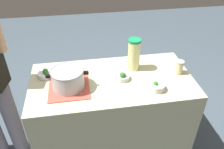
{
  "coord_description": "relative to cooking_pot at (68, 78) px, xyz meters",
  "views": [
    {
      "loc": [
        0.25,
        1.54,
        2.05
      ],
      "look_at": [
        0.0,
        0.0,
        0.94
      ],
      "focal_mm": 36.64,
      "sensor_mm": 36.0,
      "label": 1
    }
  ],
  "objects": [
    {
      "name": "dish_cloth",
      "position": [
        0.0,
        0.0,
        -0.09
      ],
      "size": [
        0.32,
        0.35,
        0.01
      ],
      "primitive_type": "cube",
      "color": "#BC4E40",
      "rests_on": "counter_slab"
    },
    {
      "name": "broccoli_bowl_back",
      "position": [
        -0.45,
        -0.04,
        -0.06
      ],
      "size": [
        0.13,
        0.13,
        0.08
      ],
      "color": "silver",
      "rests_on": "counter_slab"
    },
    {
      "name": "mason_jar",
      "position": [
        -0.95,
        -0.06,
        -0.03
      ],
      "size": [
        0.08,
        0.08,
        0.12
      ],
      "color": "beige",
      "rests_on": "counter_slab"
    },
    {
      "name": "lemonade_pitcher",
      "position": [
        -0.58,
        -0.19,
        0.05
      ],
      "size": [
        0.11,
        0.11,
        0.29
      ],
      "color": "#E6E394",
      "rests_on": "counter_slab"
    },
    {
      "name": "ground_plane",
      "position": [
        -0.36,
        -0.05,
        -0.99
      ],
      "size": [
        8.0,
        8.0,
        0.0
      ],
      "primitive_type": "plane",
      "color": "#43515D"
    },
    {
      "name": "cooking_pot",
      "position": [
        0.0,
        0.0,
        0.0
      ],
      "size": [
        0.33,
        0.26,
        0.16
      ],
      "color": "#B7B7BC",
      "rests_on": "dish_cloth"
    },
    {
      "name": "counter_slab",
      "position": [
        -0.36,
        -0.05,
        -0.54
      ],
      "size": [
        1.38,
        0.7,
        0.89
      ],
      "primitive_type": "cube",
      "color": "#BBB890",
      "rests_on": "ground_plane"
    },
    {
      "name": "broccoli_bowl_front",
      "position": [
        0.2,
        -0.18,
        -0.06
      ],
      "size": [
        0.12,
        0.12,
        0.08
      ],
      "color": "silver",
      "rests_on": "counter_slab"
    },
    {
      "name": "broccoli_bowl_center",
      "position": [
        -0.69,
        0.14,
        -0.06
      ],
      "size": [
        0.13,
        0.13,
        0.08
      ],
      "color": "silver",
      "rests_on": "counter_slab"
    }
  ]
}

